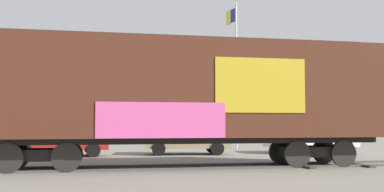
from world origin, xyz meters
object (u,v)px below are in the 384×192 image
object	(u,v)px
parked_car_red	(59,138)
freight_car	(184,92)
flagpole	(234,56)
parked_car_tan	(186,136)
parked_car_white	(310,136)

from	to	relation	value
parked_car_red	freight_car	bearing A→B (deg)	-57.00
freight_car	flagpole	world-z (taller)	flagpole
freight_car	parked_car_tan	world-z (taller)	freight_car
flagpole	parked_car_red	size ratio (longest dim) A/B	2.07
parked_car_red	parked_car_white	world-z (taller)	parked_car_white
freight_car	parked_car_red	size ratio (longest dim) A/B	3.19
flagpole	parked_car_tan	size ratio (longest dim) A/B	2.09
freight_car	flagpole	size ratio (longest dim) A/B	1.54
flagpole	freight_car	bearing A→B (deg)	-115.55
parked_car_tan	parked_car_white	xyz separation A→B (m)	(6.51, -0.24, -0.03)
freight_car	parked_car_tan	size ratio (longest dim) A/B	3.23
freight_car	parked_car_white	world-z (taller)	freight_car
freight_car	parked_car_white	distance (m)	10.67
parked_car_white	freight_car	bearing A→B (deg)	-140.18
freight_car	parked_car_red	distance (m)	8.25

